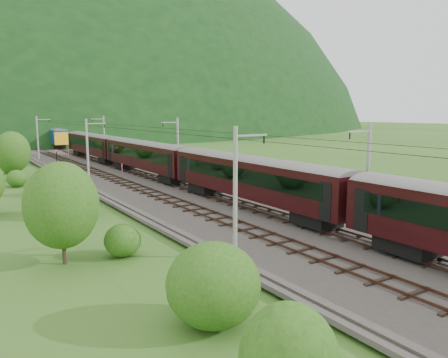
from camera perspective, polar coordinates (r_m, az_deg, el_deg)
ground at (r=31.85m, az=10.77°, el=-8.07°), size 600.00×600.00×0.00m
railbed at (r=39.36m, az=0.64°, el=-4.42°), size 14.00×220.00×0.30m
track_left at (r=38.07m, az=-2.38°, el=-4.55°), size 2.40×220.00×0.27m
track_right at (r=40.66m, az=3.46°, el=-3.69°), size 2.40×220.00×0.27m
catenary_left at (r=56.15m, az=-17.33°, el=3.65°), size 2.54×192.28×8.00m
catenary_right at (r=60.61m, az=-6.11°, el=4.36°), size 2.54×192.28×8.00m
overhead_wires at (r=38.37m, az=0.66°, el=5.73°), size 4.83×198.00×0.03m
train at (r=50.02m, az=-4.62°, el=2.61°), size 3.22×153.71×5.62m
hazard_post_near at (r=91.37m, az=-19.66°, el=3.18°), size 0.15×0.15×1.38m
hazard_post_far at (r=65.55m, az=-13.17°, el=1.41°), size 0.14×0.14×1.35m
signal at (r=80.93m, az=-21.02°, el=2.90°), size 0.25×0.25×2.28m
vegetation_left at (r=45.00m, az=-22.69°, el=-0.40°), size 12.46×144.05×6.57m
vegetation_right at (r=47.40m, az=12.49°, el=-1.02°), size 5.57×107.23×2.75m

